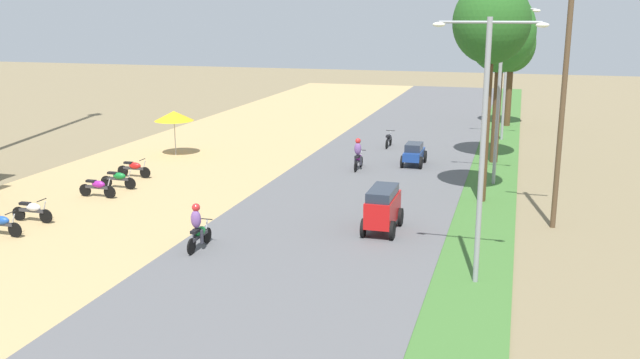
{
  "coord_description": "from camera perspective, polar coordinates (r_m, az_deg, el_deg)",
  "views": [
    {
      "loc": [
        6.72,
        -5.99,
        8.03
      ],
      "look_at": [
        -0.25,
        18.08,
        1.92
      ],
      "focal_mm": 38.72,
      "sensor_mm": 36.0,
      "label": 1
    }
  ],
  "objects": [
    {
      "name": "motorbike_ahead_third",
      "position": [
        41.8,
        5.71,
        3.37
      ],
      "size": [
        0.54,
        1.8,
        0.94
      ],
      "color": "black",
      "rests_on": "road_strip"
    },
    {
      "name": "motorbike_foreground_rider",
      "position": [
        23.96,
        -10.04,
        -3.94
      ],
      "size": [
        0.54,
        1.8,
        1.66
      ],
      "color": "black",
      "rests_on": "road_strip"
    },
    {
      "name": "streetlamp_mid",
      "position": [
        33.05,
        14.6,
        7.62
      ],
      "size": [
        3.16,
        0.2,
        8.23
      ],
      "color": "gray",
      "rests_on": "median_strip"
    },
    {
      "name": "median_tree_nearest",
      "position": [
        29.64,
        13.98,
        12.33
      ],
      "size": [
        3.16,
        3.16,
        9.26
      ],
      "color": "#4C351E",
      "rests_on": "median_strip"
    },
    {
      "name": "car_van_red",
      "position": [
        25.57,
        5.21,
        -2.25
      ],
      "size": [
        1.19,
        2.41,
        1.67
      ],
      "color": "red",
      "rests_on": "road_strip"
    },
    {
      "name": "vendor_umbrella",
      "position": [
        39.88,
        -11.98,
        5.16
      ],
      "size": [
        2.2,
        2.2,
        2.52
      ],
      "color": "#99999E",
      "rests_on": "dirt_shoulder"
    },
    {
      "name": "median_tree_third",
      "position": [
        50.9,
        15.58,
        10.69
      ],
      "size": [
        3.27,
        3.27,
        7.77
      ],
      "color": "#4C351E",
      "rests_on": "median_strip"
    },
    {
      "name": "car_sedan_blue",
      "position": [
        36.92,
        7.77,
        2.2
      ],
      "size": [
        1.1,
        2.26,
        1.19
      ],
      "color": "navy",
      "rests_on": "road_strip"
    },
    {
      "name": "parked_motorbike_seventh",
      "position": [
        35.17,
        -15.11,
        0.95
      ],
      "size": [
        1.8,
        0.54,
        0.94
      ],
      "color": "black",
      "rests_on": "dirt_shoulder"
    },
    {
      "name": "parked_motorbike_fifth",
      "position": [
        31.82,
        -17.91,
        -0.56
      ],
      "size": [
        1.8,
        0.54,
        0.94
      ],
      "color": "black",
      "rests_on": "dirt_shoulder"
    },
    {
      "name": "utility_pole_near",
      "position": [
        26.9,
        19.45,
        6.28
      ],
      "size": [
        1.8,
        0.2,
        9.44
      ],
      "color": "brown",
      "rests_on": "ground"
    },
    {
      "name": "parked_motorbike_third",
      "position": [
        27.67,
        -24.89,
        -3.28
      ],
      "size": [
        1.8,
        0.54,
        0.94
      ],
      "color": "black",
      "rests_on": "dirt_shoulder"
    },
    {
      "name": "parked_motorbike_fourth",
      "position": [
        29.0,
        -22.68,
        -2.32
      ],
      "size": [
        1.8,
        0.54,
        0.94
      ],
      "color": "black",
      "rests_on": "dirt_shoulder"
    },
    {
      "name": "parked_motorbike_sixth",
      "position": [
        33.14,
        -16.32,
        0.11
      ],
      "size": [
        1.8,
        0.54,
        0.94
      ],
      "color": "black",
      "rests_on": "dirt_shoulder"
    },
    {
      "name": "streetlamp_far",
      "position": [
        45.12,
        15.09,
        8.47
      ],
      "size": [
        3.16,
        0.2,
        7.25
      ],
      "color": "gray",
      "rests_on": "median_strip"
    },
    {
      "name": "motorbike_ahead_second",
      "position": [
        35.58,
        3.18,
        2.05
      ],
      "size": [
        0.54,
        1.8,
        1.66
      ],
      "color": "black",
      "rests_on": "road_strip"
    },
    {
      "name": "median_tree_second",
      "position": [
        37.93,
        14.75,
        11.59
      ],
      "size": [
        3.54,
        3.54,
        9.04
      ],
      "color": "#4C351E",
      "rests_on": "median_strip"
    },
    {
      "name": "streetlamp_near",
      "position": [
        20.47,
        13.36,
        3.61
      ],
      "size": [
        3.16,
        0.2,
        7.84
      ],
      "color": "gray",
      "rests_on": "median_strip"
    }
  ]
}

